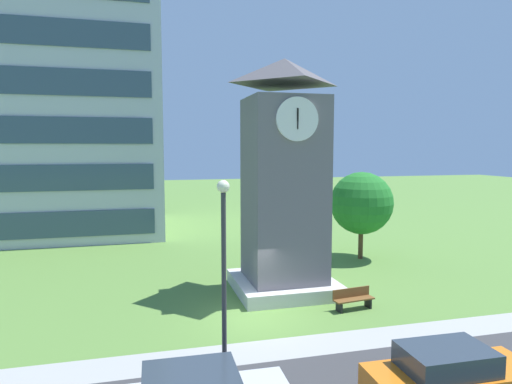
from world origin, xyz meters
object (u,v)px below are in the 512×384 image
park_bench (353,299)px  clock_tower (284,189)px  street_lamp (224,259)px  tree_by_building (362,203)px  parked_car_orange (451,378)px

park_bench → clock_tower: bearing=123.6°
street_lamp → tree_by_building: street_lamp is taller
street_lamp → parked_car_orange: street_lamp is taller
tree_by_building → park_bench: bearing=-119.5°
park_bench → tree_by_building: tree_by_building is taller
clock_tower → street_lamp: clock_tower is taller
park_bench → tree_by_building: bearing=60.5°
clock_tower → street_lamp: bearing=-119.3°
street_lamp → tree_by_building: size_ratio=1.10×
clock_tower → park_bench: size_ratio=5.89×
clock_tower → park_bench: (2.08, -3.13, -4.42)m
street_lamp → park_bench: bearing=35.1°
clock_tower → street_lamp: size_ratio=1.84×
park_bench → tree_by_building: (4.46, 7.89, 2.99)m
street_lamp → parked_car_orange: bearing=-27.4°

